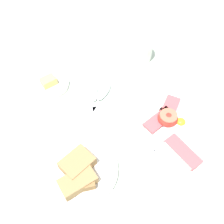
# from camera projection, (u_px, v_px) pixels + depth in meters

# --- Properties ---
(ground_plane) EXTENTS (3.00, 3.00, 0.00)m
(ground_plane) POSITION_uv_depth(u_px,v_px,m) (134.00, 143.00, 0.65)
(ground_plane) COLOR #B7CCB7
(breakfast_plate) EXTENTS (0.25, 0.25, 0.04)m
(breakfast_plate) POSITION_uv_depth(u_px,v_px,m) (174.00, 128.00, 0.66)
(breakfast_plate) COLOR silver
(breakfast_plate) RESTS_ON ground_plane
(bread_plate) EXTENTS (0.17, 0.17, 0.04)m
(bread_plate) POSITION_uv_depth(u_px,v_px,m) (80.00, 171.00, 0.59)
(bread_plate) COLOR silver
(bread_plate) RESTS_ON ground_plane
(sugar_cup) EXTENTS (0.09, 0.09, 0.06)m
(sugar_cup) POSITION_uv_depth(u_px,v_px,m) (138.00, 49.00, 0.80)
(sugar_cup) COLOR white
(sugar_cup) RESTS_ON ground_plane
(butter_dish) EXTENTS (0.11, 0.11, 0.03)m
(butter_dish) POSITION_uv_depth(u_px,v_px,m) (49.00, 84.00, 0.75)
(butter_dish) COLOR silver
(butter_dish) RESTS_ON ground_plane
(teaspoon_by_saucer) EXTENTS (0.07, 0.19, 0.01)m
(teaspoon_by_saucer) POSITION_uv_depth(u_px,v_px,m) (94.00, 99.00, 0.72)
(teaspoon_by_saucer) COLOR silver
(teaspoon_by_saucer) RESTS_ON ground_plane
(teaspoon_near_cup) EXTENTS (0.16, 0.14, 0.01)m
(teaspoon_near_cup) POSITION_uv_depth(u_px,v_px,m) (99.00, 98.00, 0.72)
(teaspoon_near_cup) COLOR silver
(teaspoon_near_cup) RESTS_ON ground_plane
(fork_on_cloth) EXTENTS (0.02, 0.19, 0.01)m
(fork_on_cloth) POSITION_uv_depth(u_px,v_px,m) (160.00, 197.00, 0.57)
(fork_on_cloth) COLOR silver
(fork_on_cloth) RESTS_ON ground_plane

